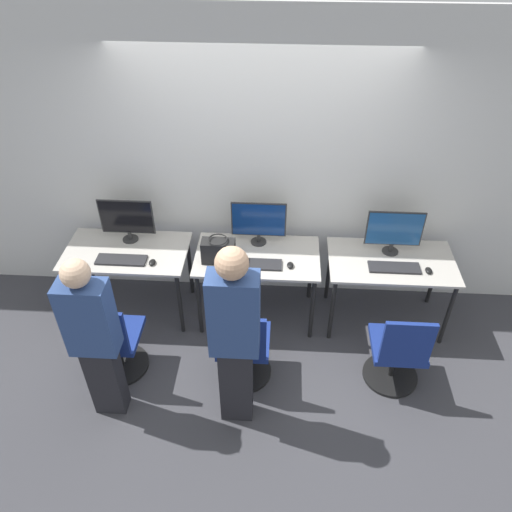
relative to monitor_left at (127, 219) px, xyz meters
name	(u,v)px	position (x,y,z in m)	size (l,w,h in m)	color
ground_plane	(255,337)	(1.23, -0.51, -0.99)	(20.00, 20.00, 0.00)	#3D3D42
wall_back	(260,169)	(1.23, 0.28, 0.41)	(12.00, 0.05, 2.80)	silver
desk_left	(127,258)	(0.00, -0.17, -0.33)	(1.15, 0.66, 0.75)	#BCB7AD
monitor_left	(127,219)	(0.00, 0.00, 0.00)	(0.51, 0.15, 0.44)	#2D2D2D
keyboard_left	(121,260)	(0.00, -0.33, -0.23)	(0.46, 0.15, 0.02)	#262628
mouse_left	(152,262)	(0.29, -0.35, -0.22)	(0.06, 0.09, 0.03)	black
office_chair_left	(114,344)	(0.05, -0.98, -0.63)	(0.48, 0.48, 0.88)	black
person_left	(94,337)	(0.09, -1.35, -0.14)	(0.36, 0.21, 1.56)	#232328
desk_center	(257,263)	(1.23, -0.17, -0.33)	(1.15, 0.66, 0.75)	#BCB7AD
monitor_center	(259,221)	(1.23, 0.03, 0.00)	(0.51, 0.15, 0.44)	#2D2D2D
keyboard_center	(256,264)	(1.23, -0.32, -0.23)	(0.46, 0.15, 0.02)	#262628
mouse_center	(290,265)	(1.54, -0.32, -0.22)	(0.06, 0.09, 0.03)	black
office_chair_center	(243,350)	(1.16, -0.98, -0.63)	(0.48, 0.48, 0.88)	black
person_center	(234,334)	(1.14, -1.35, -0.05)	(0.36, 0.22, 1.71)	#232328
desk_right	(391,268)	(2.47, -0.17, -0.33)	(1.15, 0.66, 0.75)	#BCB7AD
monitor_right	(394,231)	(2.47, -0.04, 0.00)	(0.51, 0.15, 0.44)	#2D2D2D
keyboard_right	(394,268)	(2.47, -0.29, -0.23)	(0.46, 0.15, 0.02)	#262628
mouse_right	(429,270)	(2.76, -0.32, -0.22)	(0.06, 0.09, 0.03)	black
office_chair_right	(397,354)	(2.46, -0.95, -0.63)	(0.48, 0.48, 0.88)	black
handbag	(218,251)	(0.89, -0.27, -0.13)	(0.30, 0.18, 0.25)	black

